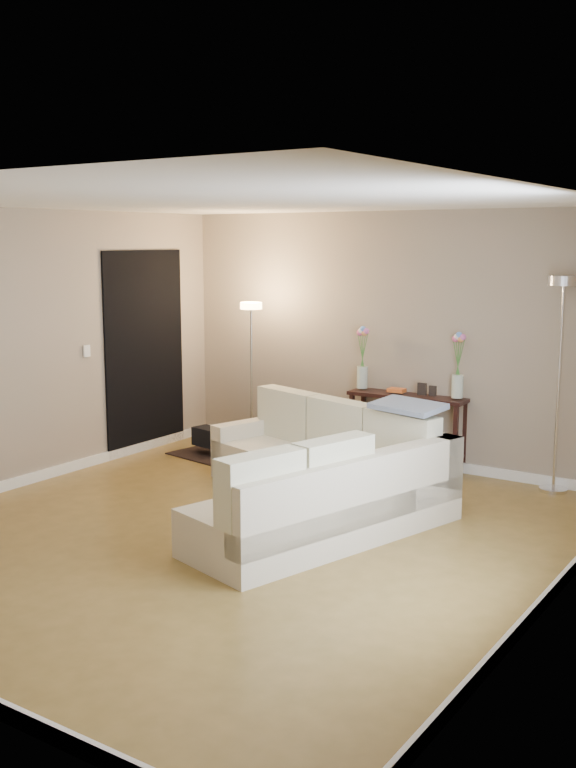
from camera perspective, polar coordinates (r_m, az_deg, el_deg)
The scene contains 21 objects.
floor at distance 6.90m, azimuth -3.74°, elevation -10.02°, with size 5.00×5.50×0.01m, color olive.
ceiling at distance 6.51m, azimuth -4.00°, elevation 12.18°, with size 5.00×5.50×0.01m, color white.
wall_back at distance 8.91m, azimuth 7.01°, elevation 3.02°, with size 5.00×0.02×2.60m, color gray.
wall_left at distance 8.34m, azimuth -17.70°, elevation 2.19°, with size 0.02×5.50×2.60m, color gray.
wall_right at distance 5.45m, azimuth 17.59°, elevation -1.53°, with size 0.02×5.50×2.60m, color gray.
baseboard_back at distance 9.11m, azimuth 6.78°, elevation -4.83°, with size 5.00×0.03×0.10m, color white.
baseboard_left at distance 8.56m, azimuth -17.17°, elevation -6.15°, with size 0.03×5.50×0.10m, color white.
baseboard_right at distance 5.82m, azimuth 16.71°, elevation -13.68°, with size 0.03×5.50×0.10m, color white.
doorway at distance 9.48m, azimuth -9.51°, elevation 2.14°, with size 0.02×1.20×2.20m, color black.
switch_plate at distance 8.88m, azimuth -13.27°, elevation 2.16°, with size 0.02×0.08×0.12m, color white.
sectional_sofa at distance 7.33m, azimuth 2.24°, elevation -6.19°, with size 2.56×2.89×0.85m.
throw_blanket at distance 7.32m, azimuth 7.98°, elevation -1.46°, with size 0.61×0.35×0.05m, color gray.
console_table at distance 8.85m, azimuth 7.50°, elevation -2.75°, with size 1.24×0.37×0.76m.
leaning_mirror at distance 8.84m, azimuth 8.48°, elevation 1.82°, with size 0.88×0.07×0.68m.
table_decor at distance 8.72m, azimuth 7.90°, elevation -0.40°, with size 0.53×0.12×0.12m.
flower_vase_left at distance 8.93m, azimuth 4.99°, elevation 1.48°, with size 0.14×0.12×0.65m.
flower_vase_right at distance 8.51m, azimuth 11.26°, elevation 0.93°, with size 0.14×0.12×0.65m.
floor_lamp_lit at distance 9.24m, azimuth -2.46°, elevation 2.47°, with size 0.27×0.27×1.65m.
floor_lamp_unlit at distance 8.11m, azimuth 17.75°, elevation 2.76°, with size 0.30×0.30×1.99m.
charcoal_rug at distance 9.31m, azimuth -4.18°, elevation -4.75°, with size 1.07×0.81×0.01m, color black.
black_bag at distance 9.31m, azimuth -5.35°, elevation -3.50°, with size 0.30×0.21×0.20m, color black.
Camera 1 is at (3.96, -5.15, 2.31)m, focal length 40.00 mm.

